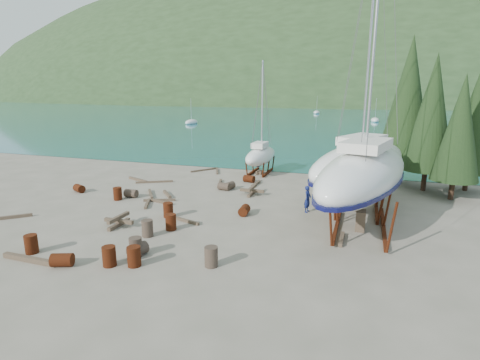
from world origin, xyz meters
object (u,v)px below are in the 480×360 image
(large_sailboat_near, at_px, (364,173))
(worker, at_px, (308,199))
(large_sailboat_far, at_px, (361,163))
(small_sailboat_shore, at_px, (261,155))

(large_sailboat_near, bearing_deg, worker, 166.56)
(large_sailboat_near, relative_size, worker, 11.31)
(large_sailboat_near, relative_size, large_sailboat_far, 1.06)
(small_sailboat_shore, distance_m, worker, 11.56)
(small_sailboat_shore, relative_size, worker, 5.97)
(large_sailboat_near, xyz_separation_m, worker, (-3.18, 1.65, -2.20))
(large_sailboat_near, bearing_deg, large_sailboat_far, 107.69)
(large_sailboat_near, distance_m, large_sailboat_far, 3.65)
(large_sailboat_far, relative_size, worker, 10.72)
(small_sailboat_shore, xyz_separation_m, worker, (5.79, -9.98, -0.81))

